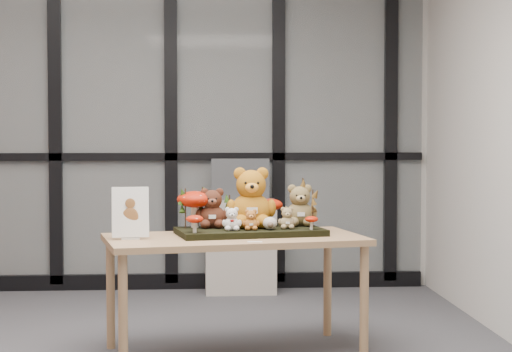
{
  "coord_description": "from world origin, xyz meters",
  "views": [
    {
      "loc": [
        0.63,
        -4.85,
        1.28
      ],
      "look_at": [
        0.97,
        0.28,
        1.01
      ],
      "focal_mm": 65.0,
      "sensor_mm": 36.0,
      "label": 1
    }
  ],
  "objects": [
    {
      "name": "room_shell",
      "position": [
        0.0,
        0.0,
        1.68
      ],
      "size": [
        5.0,
        5.0,
        5.0
      ],
      "color": "beige",
      "rests_on": "floor"
    },
    {
      "name": "bear_white_bow",
      "position": [
        0.84,
        0.3,
        0.78
      ],
      "size": [
        0.13,
        0.12,
        0.14
      ],
      "primitive_type": null,
      "rotation": [
        0.0,
        0.0,
        0.19
      ],
      "color": "white",
      "rests_on": "diorama_tray"
    },
    {
      "name": "sprig_green_far_left",
      "position": [
        0.58,
        0.43,
        0.82
      ],
      "size": [
        0.05,
        0.05,
        0.23
      ],
      "primitive_type": null,
      "color": "#1A3C0D",
      "rests_on": "diorama_tray"
    },
    {
      "name": "mushroom_back_right",
      "position": [
        1.07,
        0.54,
        0.79
      ],
      "size": [
        0.16,
        0.16,
        0.18
      ],
      "primitive_type": null,
      "color": "#A91805",
      "rests_on": "diorama_tray"
    },
    {
      "name": "label_card",
      "position": [
        0.95,
        0.05,
        0.67
      ],
      "size": [
        0.08,
        0.03,
        0.0
      ],
      "primitive_type": "cube",
      "color": "white",
      "rests_on": "display_table"
    },
    {
      "name": "sprig_green_mid_left",
      "position": [
        0.68,
        0.5,
        0.82
      ],
      "size": [
        0.05,
        0.05,
        0.23
      ],
      "primitive_type": null,
      "color": "#1A3C0D",
      "rests_on": "diorama_tray"
    },
    {
      "name": "sprig_green_centre",
      "position": [
        0.84,
        0.54,
        0.79
      ],
      "size": [
        0.05,
        0.05,
        0.18
      ],
      "primitive_type": null,
      "color": "#1A3C0D",
      "rests_on": "diorama_tray"
    },
    {
      "name": "glass_partition",
      "position": [
        -0.0,
        2.47,
        1.42
      ],
      "size": [
        4.9,
        0.06,
        2.78
      ],
      "color": "#2D383F",
      "rests_on": "floor"
    },
    {
      "name": "bear_brown_medium",
      "position": [
        0.73,
        0.46,
        0.83
      ],
      "size": [
        0.22,
        0.21,
        0.25
      ],
      "primitive_type": null,
      "rotation": [
        0.0,
        0.0,
        0.19
      ],
      "color": "#4A2215",
      "rests_on": "diorama_tray"
    },
    {
      "name": "diorama_tray",
      "position": [
        0.95,
        0.4,
        0.69
      ],
      "size": [
        0.88,
        0.56,
        0.04
      ],
      "primitive_type": "cube",
      "rotation": [
        0.0,
        0.0,
        0.19
      ],
      "color": "black",
      "rests_on": "display_table"
    },
    {
      "name": "display_table",
      "position": [
        0.85,
        0.32,
        0.6
      ],
      "size": [
        1.53,
        0.97,
        0.67
      ],
      "rotation": [
        0.0,
        0.0,
        0.19
      ],
      "color": "#A37D58",
      "rests_on": "floor"
    },
    {
      "name": "bear_beige_small",
      "position": [
        1.16,
        0.37,
        0.77
      ],
      "size": [
        0.12,
        0.11,
        0.14
      ],
      "primitive_type": null,
      "rotation": [
        0.0,
        0.0,
        0.19
      ],
      "color": "#977F55",
      "rests_on": "diorama_tray"
    },
    {
      "name": "bear_pooh_yellow",
      "position": [
        0.96,
        0.48,
        0.89
      ],
      "size": [
        0.33,
        0.31,
        0.38
      ],
      "primitive_type": null,
      "rotation": [
        0.0,
        0.0,
        0.19
      ],
      "color": "#B36D17",
      "rests_on": "diorama_tray"
    },
    {
      "name": "cabinet",
      "position": [
        0.99,
        2.27,
        0.36
      ],
      "size": [
        0.54,
        0.32,
        0.72
      ],
      "primitive_type": "cube",
      "color": "#ABA298",
      "rests_on": "floor"
    },
    {
      "name": "sprig_dry_far_right",
      "position": [
        1.27,
        0.55,
        0.84
      ],
      "size": [
        0.05,
        0.05,
        0.28
      ],
      "primitive_type": null,
      "color": "brown",
      "rests_on": "diorama_tray"
    },
    {
      "name": "plush_cream_hedgehog",
      "position": [
        1.06,
        0.33,
        0.74
      ],
      "size": [
        0.07,
        0.07,
        0.08
      ],
      "primitive_type": null,
      "rotation": [
        0.0,
        0.0,
        0.19
      ],
      "color": "beige",
      "rests_on": "diorama_tray"
    },
    {
      "name": "bear_small_yellow",
      "position": [
        0.95,
        0.32,
        0.77
      ],
      "size": [
        0.11,
        0.11,
        0.13
      ],
      "primitive_type": null,
      "rotation": [
        0.0,
        0.0,
        0.19
      ],
      "color": "#BB6928",
      "rests_on": "diorama_tray"
    },
    {
      "name": "mushroom_front_right",
      "position": [
        1.29,
        0.32,
        0.75
      ],
      "size": [
        0.08,
        0.08,
        0.08
      ],
      "primitive_type": null,
      "color": "#A91805",
      "rests_on": "diorama_tray"
    },
    {
      "name": "monitor",
      "position": [
        0.99,
        2.29,
        0.88
      ],
      "size": [
        0.45,
        0.05,
        0.32
      ],
      "color": "#4B4E52",
      "rests_on": "cabinet"
    },
    {
      "name": "mushroom_back_left",
      "position": [
        0.64,
        0.48,
        0.82
      ],
      "size": [
        0.21,
        0.21,
        0.23
      ],
      "primitive_type": null,
      "color": "#A91805",
      "rests_on": "diorama_tray"
    },
    {
      "name": "bear_tan_back",
      "position": [
        1.25,
        0.53,
        0.84
      ],
      "size": [
        0.23,
        0.22,
        0.27
      ],
      "primitive_type": null,
      "rotation": [
        0.0,
        0.0,
        0.19
      ],
      "color": "olive",
      "rests_on": "diorama_tray"
    },
    {
      "name": "sign_holder",
      "position": [
        0.28,
        0.23,
        0.8
      ],
      "size": [
        0.21,
        0.08,
        0.29
      ],
      "rotation": [
        0.0,
        0.0,
        0.09
      ],
      "color": "silver",
      "rests_on": "display_table"
    },
    {
      "name": "sprig_dry_mid_right",
      "position": [
        1.32,
        0.45,
        0.81
      ],
      "size": [
        0.05,
        0.05,
        0.22
      ],
      "primitive_type": null,
      "color": "brown",
      "rests_on": "diorama_tray"
    },
    {
      "name": "mushroom_front_left",
      "position": [
        0.63,
        0.22,
        0.76
      ],
      "size": [
        0.1,
        0.1,
        0.11
      ],
      "primitive_type": null,
      "color": "#A91805",
      "rests_on": "diorama_tray"
    }
  ]
}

